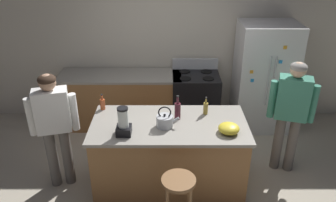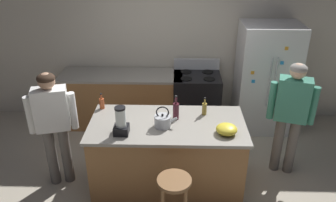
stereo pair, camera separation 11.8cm
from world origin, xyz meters
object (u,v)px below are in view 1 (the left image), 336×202
(bottle_vinegar, at_px, (204,108))
(stove_range, at_px, (194,100))
(person_by_island_left, at_px, (53,122))
(bottle_cooking_sauce, at_px, (101,104))
(bottle_wine, at_px, (176,110))
(person_by_sink_right, at_px, (290,108))
(tea_kettle, at_px, (164,121))
(blender_appliance, at_px, (122,123))
(bar_stool, at_px, (177,192))
(refrigerator, at_px, (262,77))
(kitchen_island, at_px, (168,154))
(mixing_bowl, at_px, (228,128))

(bottle_vinegar, bearing_deg, stove_range, 90.96)
(person_by_island_left, height_order, bottle_cooking_sauce, person_by_island_left)
(person_by_island_left, relative_size, bottle_wine, 4.91)
(bottle_cooking_sauce, distance_m, bottle_wine, 1.00)
(person_by_sink_right, xyz_separation_m, bottle_vinegar, (-1.12, -0.08, 0.04))
(stove_range, distance_m, tea_kettle, 1.75)
(bottle_vinegar, bearing_deg, blender_appliance, -153.88)
(bottle_wine, bearing_deg, bar_stool, -90.51)
(bottle_cooking_sauce, bearing_deg, bottle_vinegar, -5.47)
(refrigerator, xyz_separation_m, blender_appliance, (-2.05, -1.75, 0.17))
(kitchen_island, bearing_deg, stove_range, 73.90)
(mixing_bowl, bearing_deg, bottle_vinegar, 116.74)
(bar_stool, bearing_deg, mixing_bowl, 45.15)
(bottle_cooking_sauce, relative_size, bottle_wine, 0.68)
(refrigerator, relative_size, bottle_cooking_sauce, 8.16)
(person_by_island_left, bearing_deg, refrigerator, 27.17)
(stove_range, distance_m, bottle_cooking_sauce, 1.82)
(bottle_wine, bearing_deg, stove_range, 76.57)
(blender_appliance, bearing_deg, tea_kettle, 20.03)
(stove_range, distance_m, bar_stool, 2.36)
(bar_stool, relative_size, tea_kettle, 2.60)
(bottle_cooking_sauce, relative_size, bottle_vinegar, 0.92)
(person_by_sink_right, xyz_separation_m, bar_stool, (-1.48, -1.12, -0.40))
(refrigerator, xyz_separation_m, stove_range, (-1.09, 0.02, -0.41))
(refrigerator, relative_size, bottle_wine, 5.58)
(kitchen_island, bearing_deg, bottle_vinegar, 26.95)
(bottle_vinegar, bearing_deg, bottle_cooking_sauce, 174.53)
(refrigerator, bearing_deg, bottle_vinegar, -130.21)
(kitchen_island, relative_size, bar_stool, 2.65)
(bottle_wine, bearing_deg, tea_kettle, -129.47)
(person_by_sink_right, xyz_separation_m, tea_kettle, (-1.63, -0.39, 0.03))
(bottle_cooking_sauce, bearing_deg, mixing_bowl, -20.27)
(person_by_sink_right, bearing_deg, mixing_bowl, -149.55)
(tea_kettle, bearing_deg, person_by_island_left, 176.90)
(bottle_wine, distance_m, bottle_vinegar, 0.38)
(blender_appliance, relative_size, bottle_vinegar, 1.45)
(person_by_island_left, bearing_deg, bar_stool, -28.29)
(bottle_cooking_sauce, xyz_separation_m, mixing_bowl, (1.55, -0.57, -0.02))
(blender_appliance, distance_m, bottle_cooking_sauce, 0.70)
(person_by_sink_right, bearing_deg, bottle_vinegar, -176.01)
(kitchen_island, height_order, blender_appliance, blender_appliance)
(mixing_bowl, relative_size, tea_kettle, 0.89)
(bottle_wine, distance_m, tea_kettle, 0.25)
(blender_appliance, relative_size, bottle_cooking_sauce, 1.58)
(refrigerator, bearing_deg, bottle_cooking_sauce, -154.61)
(stove_range, height_order, bottle_wine, bottle_wine)
(person_by_sink_right, bearing_deg, kitchen_island, -168.80)
(person_by_island_left, distance_m, bottle_wine, 1.51)
(bar_stool, bearing_deg, bottle_wine, 89.49)
(kitchen_island, bearing_deg, bottle_wine, 47.61)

